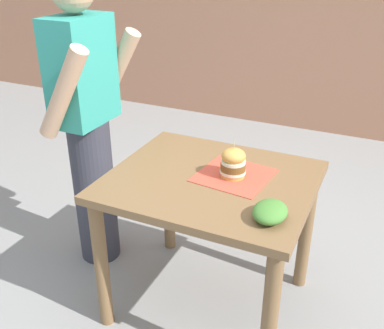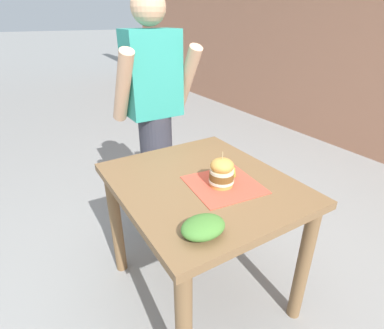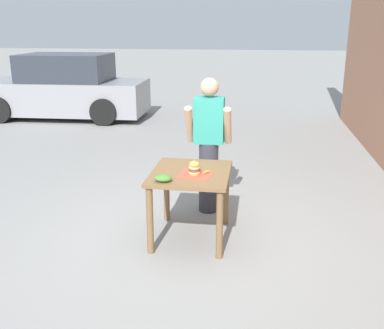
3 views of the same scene
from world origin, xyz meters
TOP-DOWN VIEW (x-y plane):
  - ground_plane at (0.00, 0.00)m, footprint 80.00×80.00m
  - patio_table at (0.00, 0.00)m, footprint 0.84×0.97m
  - serving_paper at (0.07, -0.09)m, footprint 0.37×0.37m
  - sandwich at (0.05, -0.09)m, footprint 0.12×0.12m
  - pickle_spear at (0.17, -0.03)m, footprint 0.07×0.08m
  - side_salad at (-0.23, -0.35)m, footprint 0.18×0.14m
  - diner_across_table at (0.11, 0.78)m, footprint 0.55×0.35m
  - parked_car_mid_block at (5.10, 6.03)m, footprint 4.23×1.90m

SIDE VIEW (x-z plane):
  - ground_plane at x=0.00m, z-range 0.00..0.00m
  - patio_table at x=0.00m, z-range 0.25..1.02m
  - parked_car_mid_block at x=5.10m, z-range -0.08..1.52m
  - serving_paper at x=0.07m, z-range 0.77..0.78m
  - pickle_spear at x=0.17m, z-range 0.78..0.80m
  - side_salad at x=-0.23m, z-range 0.77..0.84m
  - sandwich at x=0.05m, z-range 0.76..0.94m
  - diner_across_table at x=0.11m, z-range 0.04..1.73m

